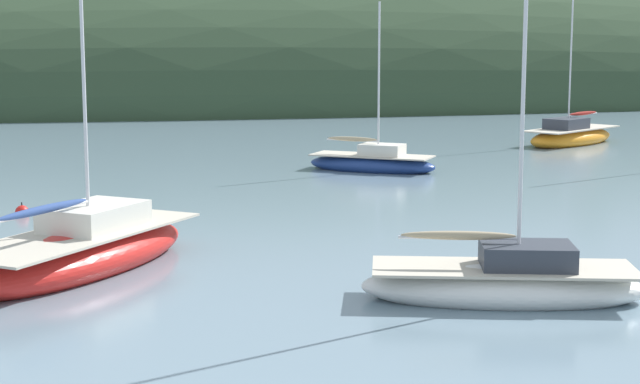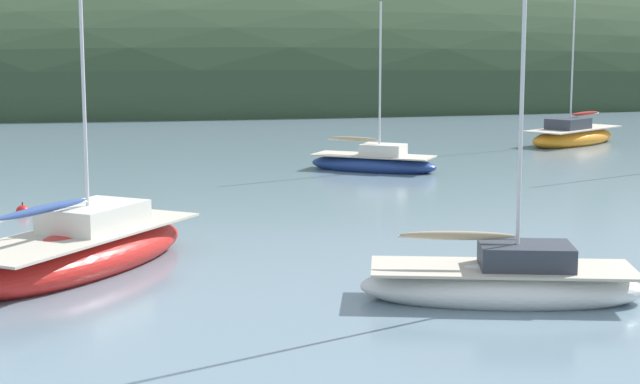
% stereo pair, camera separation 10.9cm
% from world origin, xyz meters
% --- Properties ---
extents(far_shoreline_hill, '(150.00, 36.00, 26.05)m').
position_xyz_m(far_shoreline_hill, '(24.98, 78.70, 0.03)').
color(far_shoreline_hill, '#2D422B').
rests_on(far_shoreline_hill, ground).
extents(sailboat_orange_cutter, '(7.43, 5.76, 9.51)m').
position_xyz_m(sailboat_orange_cutter, '(19.82, 40.37, 0.43)').
color(sailboat_orange_cutter, orange).
rests_on(sailboat_orange_cutter, ground).
extents(sailboat_teal_outer, '(7.21, 7.78, 9.92)m').
position_xyz_m(sailboat_teal_outer, '(-7.08, 16.80, 0.47)').
color(sailboat_teal_outer, red).
rests_on(sailboat_teal_outer, ground).
extents(sailboat_black_sloop, '(6.61, 4.06, 9.07)m').
position_xyz_m(sailboat_black_sloop, '(1.80, 11.25, 0.39)').
color(sailboat_black_sloop, white).
rests_on(sailboat_black_sloop, ground).
extents(sailboat_red_portside, '(5.69, 5.03, 7.44)m').
position_xyz_m(sailboat_red_portside, '(5.95, 32.79, 0.36)').
color(sailboat_red_portside, navy).
rests_on(sailboat_red_portside, ground).
extents(mooring_buoy_inner, '(0.44, 0.44, 0.54)m').
position_xyz_m(mooring_buoy_inner, '(-8.61, 25.26, 0.12)').
color(mooring_buoy_inner, red).
rests_on(mooring_buoy_inner, ground).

